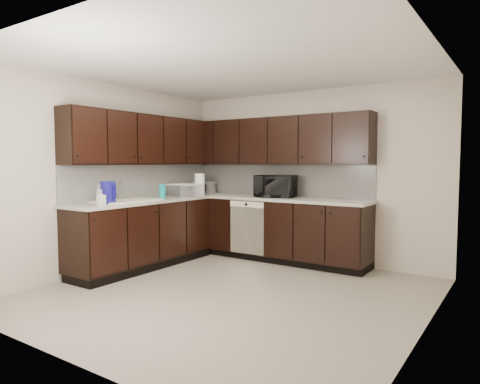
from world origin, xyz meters
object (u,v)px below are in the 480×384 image
sink (126,206)px  storage_bin (184,190)px  toaster_oven (204,187)px  blue_pitcher (108,192)px  microwave (275,186)px

sink → storage_bin: sink is taller
toaster_oven → blue_pitcher: size_ratio=1.10×
toaster_oven → blue_pitcher: bearing=-99.9°
storage_bin → blue_pitcher: blue_pitcher is taller
sink → blue_pitcher: size_ratio=2.90×
storage_bin → blue_pitcher: size_ratio=1.61×
storage_bin → blue_pitcher: (0.01, -1.43, 0.05)m
sink → storage_bin: (0.06, 1.09, 0.15)m
sink → microwave: size_ratio=1.41×
sink → toaster_oven: (-0.07, 1.73, 0.16)m
storage_bin → microwave: bearing=27.5°
blue_pitcher → microwave: bearing=83.4°
microwave → blue_pitcher: 2.39m
microwave → blue_pitcher: bearing=-136.4°
storage_bin → sink: bearing=-93.4°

